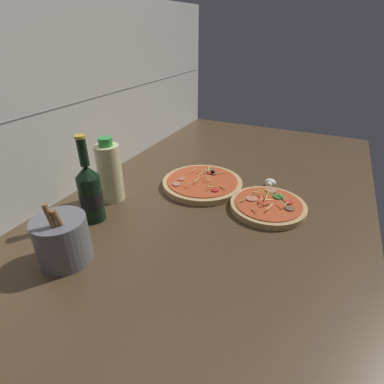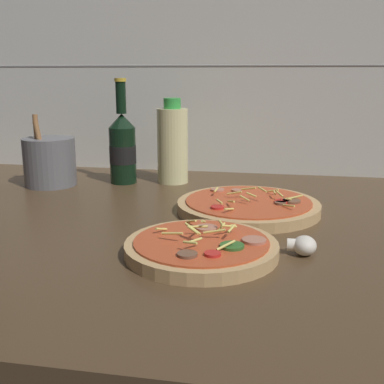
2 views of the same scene
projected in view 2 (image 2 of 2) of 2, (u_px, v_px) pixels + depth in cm
name	position (u px, v px, depth cm)	size (l,w,h in cm)	color
counter_slab	(229.00, 231.00, 84.58)	(160.00, 90.00, 2.50)	#4C3823
tile_backsplash	(250.00, 66.00, 121.07)	(160.00, 1.13, 60.00)	silver
pizza_near	(202.00, 247.00, 69.94)	(22.43, 22.43, 5.50)	tan
pizza_far	(248.00, 206.00, 91.57)	(27.12, 27.12, 4.99)	tan
beer_bottle	(123.00, 147.00, 114.04)	(6.34, 6.34, 24.60)	black
oil_bottle	(173.00, 144.00, 114.36)	(7.33, 7.33, 20.06)	beige
mushroom_left	(303.00, 245.00, 69.84)	(4.23, 4.03, 2.82)	white
utensil_crock	(49.00, 161.00, 112.17)	(11.96, 11.96, 16.63)	slate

